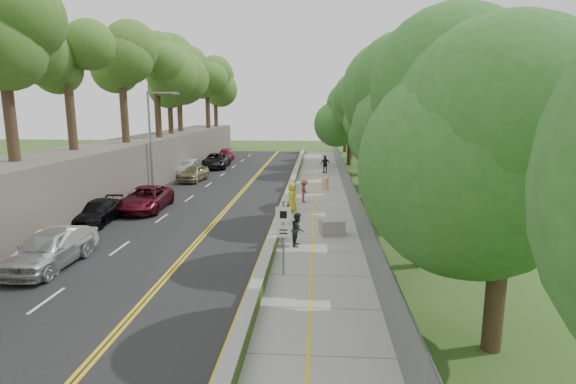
# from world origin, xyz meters

# --- Properties ---
(ground) EXTENTS (140.00, 140.00, 0.00)m
(ground) POSITION_xyz_m (0.00, 0.00, 0.00)
(ground) COLOR #33511E
(ground) RESTS_ON ground
(road) EXTENTS (11.20, 66.00, 0.04)m
(road) POSITION_xyz_m (-5.40, 15.00, 0.02)
(road) COLOR black
(road) RESTS_ON ground
(sidewalk) EXTENTS (4.20, 66.00, 0.05)m
(sidewalk) POSITION_xyz_m (2.55, 15.00, 0.03)
(sidewalk) COLOR gray
(sidewalk) RESTS_ON ground
(jersey_barrier) EXTENTS (0.42, 66.00, 0.60)m
(jersey_barrier) POSITION_xyz_m (0.25, 15.00, 0.30)
(jersey_barrier) COLOR #8BDA2C
(jersey_barrier) RESTS_ON ground
(rock_embankment) EXTENTS (5.00, 66.00, 4.00)m
(rock_embankment) POSITION_xyz_m (-13.50, 15.00, 2.00)
(rock_embankment) COLOR #595147
(rock_embankment) RESTS_ON ground
(chainlink_fence) EXTENTS (0.04, 66.00, 2.00)m
(chainlink_fence) POSITION_xyz_m (4.65, 15.00, 1.00)
(chainlink_fence) COLOR slate
(chainlink_fence) RESTS_ON ground
(trees_embankment) EXTENTS (6.40, 66.00, 13.00)m
(trees_embankment) POSITION_xyz_m (-13.00, 15.00, 10.50)
(trees_embankment) COLOR #4E7F2C
(trees_embankment) RESTS_ON rock_embankment
(trees_fenceside) EXTENTS (7.00, 66.00, 14.00)m
(trees_fenceside) POSITION_xyz_m (7.00, 15.00, 7.00)
(trees_fenceside) COLOR #3B7B2D
(trees_fenceside) RESTS_ON ground
(streetlight) EXTENTS (2.52, 0.22, 8.00)m
(streetlight) POSITION_xyz_m (-10.46, 14.00, 4.64)
(streetlight) COLOR gray
(streetlight) RESTS_ON ground
(signpost) EXTENTS (0.62, 0.09, 3.10)m
(signpost) POSITION_xyz_m (1.05, -3.02, 1.96)
(signpost) COLOR gray
(signpost) RESTS_ON sidewalk
(construction_barrel) EXTENTS (0.58, 0.58, 0.95)m
(construction_barrel) POSITION_xyz_m (3.02, 16.47, 0.53)
(construction_barrel) COLOR orange
(construction_barrel) RESTS_ON sidewalk
(concrete_block) EXTENTS (1.41, 1.17, 0.83)m
(concrete_block) POSITION_xyz_m (3.20, 3.00, 0.46)
(concrete_block) COLOR gray
(concrete_block) RESTS_ON sidewalk
(car_0) EXTENTS (1.96, 4.86, 1.65)m
(car_0) POSITION_xyz_m (-9.00, -2.80, 0.87)
(car_0) COLOR #BCBDC1
(car_0) RESTS_ON road
(car_1) EXTENTS (1.60, 4.57, 1.51)m
(car_1) POSITION_xyz_m (-9.00, -2.29, 0.79)
(car_1) COLOR white
(car_1) RESTS_ON road
(car_2) EXTENTS (2.85, 5.70, 1.55)m
(car_2) POSITION_xyz_m (-9.00, 8.09, 0.81)
(car_2) COLOR maroon
(car_2) RESTS_ON road
(car_3) EXTENTS (2.19, 4.72, 1.33)m
(car_3) POSITION_xyz_m (-10.60, 4.58, 0.71)
(car_3) COLOR black
(car_3) RESTS_ON road
(car_4) EXTENTS (2.21, 4.59, 1.51)m
(car_4) POSITION_xyz_m (-9.00, 19.82, 0.80)
(car_4) COLOR tan
(car_4) RESTS_ON road
(car_5) EXTENTS (1.78, 4.78, 1.56)m
(car_5) POSITION_xyz_m (-10.60, 23.18, 0.82)
(car_5) COLOR silver
(car_5) RESTS_ON road
(car_6) EXTENTS (3.06, 5.98, 1.62)m
(car_6) POSITION_xyz_m (-9.00, 28.86, 0.85)
(car_6) COLOR black
(car_6) RESTS_ON road
(car_7) EXTENTS (2.34, 4.93, 1.39)m
(car_7) POSITION_xyz_m (-9.26, 35.54, 0.73)
(car_7) COLOR maroon
(car_7) RESTS_ON road
(car_8) EXTENTS (1.84, 4.07, 1.36)m
(car_8) POSITION_xyz_m (-9.47, 35.43, 0.72)
(car_8) COLOR silver
(car_8) RESTS_ON road
(painter_0) EXTENTS (0.66, 0.97, 1.92)m
(painter_0) POSITION_xyz_m (0.75, 8.28, 1.01)
(painter_0) COLOR gold
(painter_0) RESTS_ON sidewalk
(painter_1) EXTENTS (0.69, 0.82, 1.90)m
(painter_1) POSITION_xyz_m (0.75, 1.00, 1.00)
(painter_1) COLOR silver
(painter_1) RESTS_ON sidewalk
(painter_2) EXTENTS (0.70, 0.86, 1.66)m
(painter_2) POSITION_xyz_m (1.45, 1.00, 0.88)
(painter_2) COLOR #222328
(painter_2) RESTS_ON sidewalk
(painter_3) EXTENTS (0.81, 1.16, 1.65)m
(painter_3) POSITION_xyz_m (1.45, 11.18, 0.87)
(painter_3) COLOR #974B3E
(painter_3) RESTS_ON sidewalk
(person_far) EXTENTS (1.17, 0.75, 1.84)m
(person_far) POSITION_xyz_m (3.17, 25.65, 0.97)
(person_far) COLOR black
(person_far) RESTS_ON sidewalk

